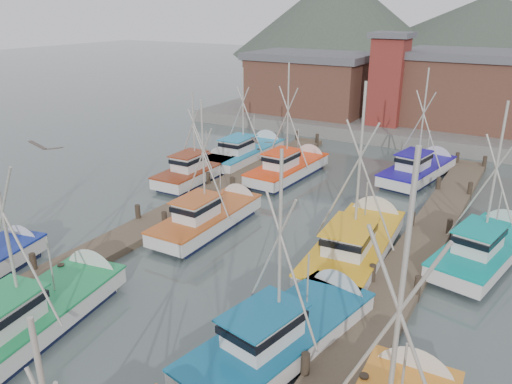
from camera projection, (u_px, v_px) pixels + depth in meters
The scene contains 19 objects.
ground at pixel (198, 304), 21.35m from camera, with size 260.00×260.00×0.00m, color #455250.
dock_left at pixel (140, 230), 27.87m from camera, with size 2.30×46.00×1.50m.
dock_right at pixel (387, 301), 21.21m from camera, with size 2.30×46.00×1.50m.
quay at pixel (415, 125), 51.01m from camera, with size 44.00×16.00×1.20m, color gray.
shed_left at pixel (310, 82), 53.31m from camera, with size 12.72×8.48×6.20m.
shed_center at pixel (484, 89), 46.73m from camera, with size 14.84×9.54×6.90m.
lookout_tower at pixel (388, 79), 47.00m from camera, with size 3.60×3.60×8.50m.
distant_hills at pixel (448, 56), 126.38m from camera, with size 175.00×140.00×42.00m.
boat_4 at pixel (38, 313), 19.55m from camera, with size 4.26×9.61×9.56m.
boat_5 at pixel (290, 331), 18.49m from camera, with size 4.47×9.41×8.57m.
boat_8 at pixel (212, 216), 28.59m from camera, with size 3.27×8.41×8.12m.
boat_9 at pixel (358, 242), 25.37m from camera, with size 3.97×10.06×9.79m.
boat_10 at pixel (201, 170), 36.67m from camera, with size 2.98×8.21×7.12m.
boat_11 at pixel (486, 247), 24.85m from camera, with size 4.29×8.94×8.80m.
boat_12 at pixel (291, 167), 37.20m from camera, with size 3.62×8.78×9.07m.
boat_13 at pixel (421, 169), 36.80m from camera, with size 4.07×9.02×8.78m.
boat_14 at pixel (248, 152), 41.11m from camera, with size 3.52×9.26×8.39m.
gull_near at pixel (46, 148), 15.55m from camera, with size 1.54×0.61×0.24m.
gull_far at pixel (261, 142), 25.33m from camera, with size 1.49×0.65×0.24m.
Camera 1 is at (11.45, -14.51, 11.97)m, focal length 35.00 mm.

